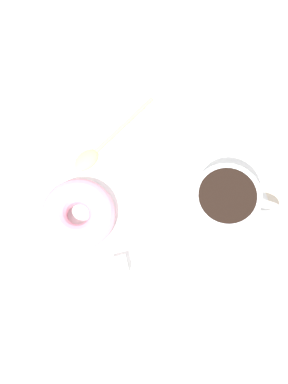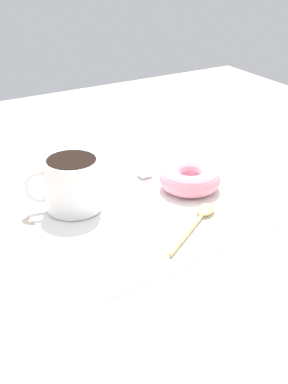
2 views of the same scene
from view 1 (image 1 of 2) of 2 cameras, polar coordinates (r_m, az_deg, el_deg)
name	(u,v)px [view 1 (image 1 of 2)]	position (r cm, az deg, el deg)	size (l,w,h in cm)	color
ground_plane	(123,202)	(83.57, -1.88, -0.87)	(120.00, 120.00, 2.00)	beige
napkin	(144,197)	(82.50, 0.00, -0.47)	(30.38, 30.38, 0.30)	white
coffee_cup	(226,205)	(78.62, 7.28, -1.13)	(10.76, 8.09, 7.46)	white
donut	(78,214)	(80.35, -5.87, -2.00)	(9.33, 9.33, 3.32)	pink
spoon	(98,150)	(84.41, -4.15, 3.78)	(12.73, 9.03, 0.90)	#D8B772
sugar_cube	(119,266)	(79.10, -2.20, -6.56)	(1.95, 1.95, 1.95)	white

